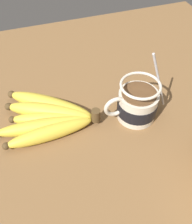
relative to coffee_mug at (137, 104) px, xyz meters
The scene contains 3 objects.
table 5.98cm from the coffee_mug, 44.48° to the right, with size 93.90×93.90×2.66cm.
coffee_mug is the anchor object (origin of this frame).
banana_bunch 19.74cm from the coffee_mug, 12.53° to the right, with size 23.12×17.99×4.21cm.
Camera 1 is at (18.86, 35.73, 45.98)cm, focal length 40.00 mm.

